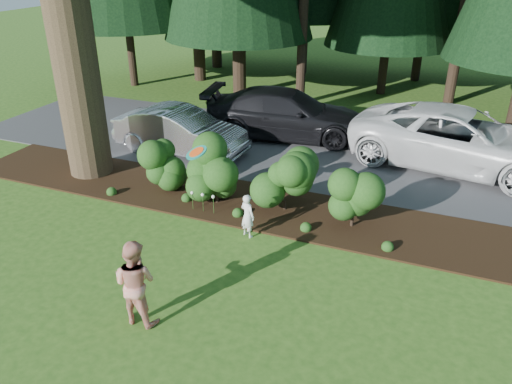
{
  "coord_description": "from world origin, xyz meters",
  "views": [
    {
      "loc": [
        5.19,
        -7.55,
        6.2
      ],
      "look_at": [
        1.49,
        1.6,
        1.3
      ],
      "focal_mm": 35.0,
      "sensor_mm": 36.0,
      "label": 1
    }
  ],
  "objects_px": {
    "car_silver_wagon": "(180,131)",
    "frisbee": "(196,152)",
    "child": "(248,216)",
    "car_white_suv": "(460,139)",
    "car_dark_suv": "(286,114)",
    "adult": "(135,282)"
  },
  "relations": [
    {
      "from": "frisbee",
      "to": "adult",
      "type": "bearing_deg",
      "value": -79.59
    },
    {
      "from": "car_white_suv",
      "to": "car_dark_suv",
      "type": "height_order",
      "value": "car_white_suv"
    },
    {
      "from": "car_silver_wagon",
      "to": "frisbee",
      "type": "xyz_separation_m",
      "value": [
        2.72,
        -3.84,
        1.08
      ]
    },
    {
      "from": "car_silver_wagon",
      "to": "adult",
      "type": "distance_m",
      "value": 8.23
    },
    {
      "from": "child",
      "to": "adult",
      "type": "distance_m",
      "value": 3.55
    },
    {
      "from": "adult",
      "to": "frisbee",
      "type": "relative_size",
      "value": 2.95
    },
    {
      "from": "car_white_suv",
      "to": "frisbee",
      "type": "height_order",
      "value": "frisbee"
    },
    {
      "from": "frisbee",
      "to": "child",
      "type": "bearing_deg",
      "value": -7.96
    },
    {
      "from": "adult",
      "to": "car_white_suv",
      "type": "bearing_deg",
      "value": -117.17
    },
    {
      "from": "car_dark_suv",
      "to": "child",
      "type": "relative_size",
      "value": 5.32
    },
    {
      "from": "child",
      "to": "adult",
      "type": "height_order",
      "value": "adult"
    },
    {
      "from": "car_dark_suv",
      "to": "child",
      "type": "distance_m",
      "value": 6.91
    },
    {
      "from": "car_white_suv",
      "to": "car_dark_suv",
      "type": "distance_m",
      "value": 5.78
    },
    {
      "from": "car_white_suv",
      "to": "adult",
      "type": "distance_m",
      "value": 10.88
    },
    {
      "from": "adult",
      "to": "child",
      "type": "bearing_deg",
      "value": -100.77
    },
    {
      "from": "frisbee",
      "to": "car_dark_suv",
      "type": "bearing_deg",
      "value": 90.03
    },
    {
      "from": "adult",
      "to": "frisbee",
      "type": "bearing_deg",
      "value": -78.98
    },
    {
      "from": "car_silver_wagon",
      "to": "adult",
      "type": "bearing_deg",
      "value": -152.51
    },
    {
      "from": "child",
      "to": "car_white_suv",
      "type": "bearing_deg",
      "value": -101.36
    },
    {
      "from": "car_silver_wagon",
      "to": "car_dark_suv",
      "type": "distance_m",
      "value": 3.85
    },
    {
      "from": "car_dark_suv",
      "to": "child",
      "type": "height_order",
      "value": "car_dark_suv"
    },
    {
      "from": "adult",
      "to": "frisbee",
      "type": "height_order",
      "value": "frisbee"
    }
  ]
}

